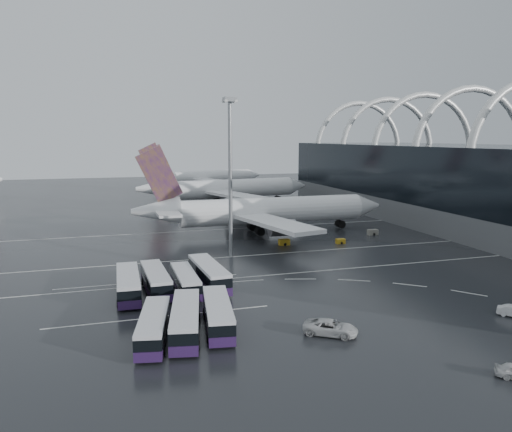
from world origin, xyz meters
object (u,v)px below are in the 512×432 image
object	(u,v)px
bus_row_far_c	(218,314)
floodlight_mast	(230,158)
airliner_gate_c	(204,178)
gse_cart_belly_c	(284,242)
airliner_main	(260,212)
gse_cart_belly_a	(340,241)
bus_row_near_b	(156,280)
bus_row_near_c	(185,281)
van_curve_a	(331,328)
bus_row_near_d	(209,274)
bus_row_far_b	(185,320)
bus_row_far_a	(154,326)
airliner_gate_b	(223,189)
gse_cart_belly_d	(373,232)
bus_row_near_a	(128,284)

from	to	relation	value
bus_row_far_c	floodlight_mast	xyz separation A→B (m)	(10.28, 34.28, 16.66)
airliner_gate_c	gse_cart_belly_c	size ratio (longest dim) A/B	24.29
airliner_main	bus_row_far_c	world-z (taller)	airliner_main
gse_cart_belly_a	bus_row_near_b	bearing A→B (deg)	-151.46
bus_row_near_c	van_curve_a	world-z (taller)	bus_row_near_c
bus_row_near_c	van_curve_a	distance (m)	24.57
bus_row_near_d	bus_row_far_b	xyz separation A→B (m)	(-6.37, -17.64, -0.08)
bus_row_far_c	floodlight_mast	size ratio (longest dim) A/B	0.45
airliner_gate_c	bus_row_far_a	distance (m)	161.71
airliner_gate_b	gse_cart_belly_d	xyz separation A→B (m)	(20.87, -59.86, -4.52)
bus_row_far_b	van_curve_a	distance (m)	16.48
airliner_gate_c	bus_row_far_a	xyz separation A→B (m)	(-37.03, -157.38, -3.16)
airliner_gate_b	floodlight_mast	size ratio (longest dim) A/B	2.02
airliner_main	van_curve_a	distance (m)	60.96
airliner_gate_c	gse_cart_belly_a	xyz separation A→B (m)	(5.65, -117.58, -4.33)
airliner_gate_c	gse_cart_belly_a	bearing A→B (deg)	-103.32
airliner_main	gse_cart_belly_d	bearing A→B (deg)	-21.85
bus_row_near_a	bus_row_far_c	size ratio (longest dim) A/B	1.02
bus_row_near_d	gse_cart_belly_c	xyz separation A→B (m)	(20.87, 23.77, -1.29)
airliner_gate_b	bus_row_far_b	world-z (taller)	airliner_gate_b
bus_row_near_d	floodlight_mast	size ratio (longest dim) A/B	0.48
van_curve_a	gse_cart_belly_c	size ratio (longest dim) A/B	2.79
airliner_main	gse_cart_belly_a	size ratio (longest dim) A/B	31.91
bus_row_far_c	gse_cart_belly_a	world-z (taller)	bus_row_far_c
airliner_gate_c	floodlight_mast	xyz separation A→B (m)	(-19.15, -121.53, 13.57)
airliner_gate_b	bus_row_far_a	world-z (taller)	airliner_gate_b
airliner_main	bus_row_far_a	size ratio (longest dim) A/B	4.71
bus_row_far_a	bus_row_far_b	distance (m)	3.66
gse_cart_belly_c	gse_cart_belly_d	size ratio (longest dim) A/B	0.97
bus_row_near_b	bus_row_near_d	world-z (taller)	bus_row_near_d
airliner_gate_c	gse_cart_belly_d	world-z (taller)	airliner_gate_c
bus_row_far_b	gse_cart_belly_d	bearing A→B (deg)	-36.85
bus_row_near_c	bus_row_far_a	world-z (taller)	bus_row_far_a
bus_row_near_b	gse_cart_belly_a	xyz separation A→B (m)	(40.63, 22.10, -1.26)
airliner_gate_b	bus_row_near_b	bearing A→B (deg)	-115.63
gse_cart_belly_d	bus_row_far_a	bearing A→B (deg)	-139.50
bus_row_far_b	bus_row_near_d	bearing A→B (deg)	-8.81
bus_row_near_a	bus_row_far_c	xyz separation A→B (m)	(9.46, -15.09, -0.07)
bus_row_near_c	bus_row_near_d	world-z (taller)	bus_row_near_d
gse_cart_belly_c	gse_cart_belly_d	xyz separation A→B (m)	(23.14, 4.11, 0.02)
airliner_gate_c	gse_cart_belly_d	distance (m)	112.64
bus_row_far_a	van_curve_a	size ratio (longest dim) A/B	2.07
bus_row_far_a	gse_cart_belly_c	xyz separation A→B (m)	(30.85, 41.99, -1.09)
airliner_gate_b	bus_row_near_b	world-z (taller)	airliner_gate_b
bus_row_far_c	van_curve_a	distance (m)	13.14
bus_row_far_a	gse_cart_belly_a	xyz separation A→B (m)	(42.68, 39.80, -1.17)
bus_row_far_b	floodlight_mast	xyz separation A→B (m)	(14.26, 35.27, 16.60)
airliner_gate_c	bus_row_far_c	bearing A→B (deg)	-116.77
bus_row_near_a	bus_row_near_b	bearing A→B (deg)	-73.56
bus_row_near_c	gse_cart_belly_a	bearing A→B (deg)	-57.21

